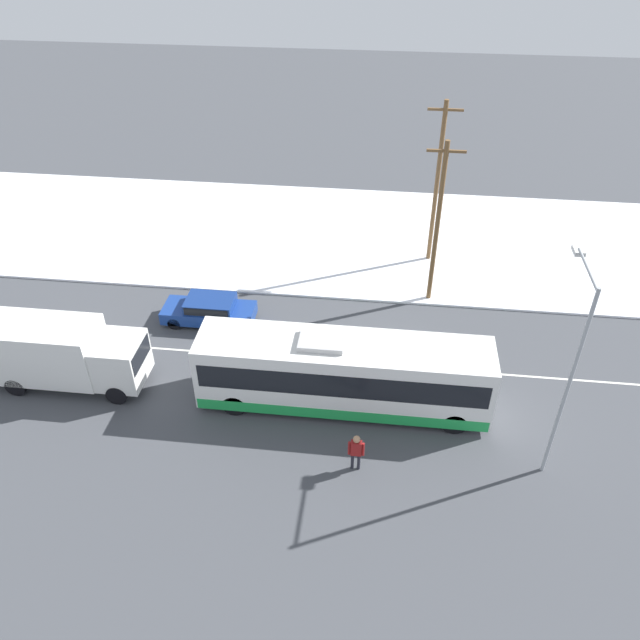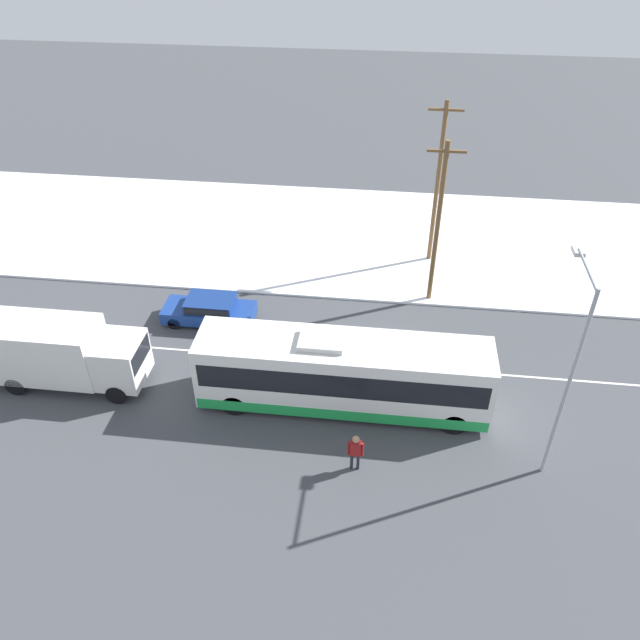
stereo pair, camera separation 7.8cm
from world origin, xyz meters
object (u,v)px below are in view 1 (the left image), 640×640
box_truck (59,352)px  utility_pole_roadside (438,223)px  utility_pole_snowlot (437,183)px  sedan_car (210,309)px  streetlamp (571,355)px  city_bus (343,373)px  pedestrian_at_stop (356,449)px

box_truck → utility_pole_roadside: (16.08, 8.47, 2.80)m
box_truck → utility_pole_snowlot: utility_pole_snowlot is taller
sedan_car → streetlamp: streetlamp is taller
utility_pole_snowlot → city_bus: bearing=-107.3°
pedestrian_at_stop → utility_pole_roadside: size_ratio=0.20×
streetlamp → utility_pole_snowlot: (-3.98, 14.67, -0.41)m
sedan_car → streetlamp: (14.98, -7.26, 4.45)m
city_bus → utility_pole_snowlot: utility_pole_snowlot is taller
box_truck → utility_pole_snowlot: size_ratio=0.76×
box_truck → utility_pole_roadside: bearing=27.8°
streetlamp → box_truck: bearing=174.1°
box_truck → streetlamp: 20.54m
utility_pole_roadside → city_bus: bearing=-114.5°
utility_pole_roadside → sedan_car: bearing=-163.2°
streetlamp → utility_pole_roadside: (-4.05, 10.56, -0.70)m
box_truck → sedan_car: size_ratio=1.54×
utility_pole_snowlot → box_truck: bearing=-142.1°
city_bus → sedan_car: 8.79m
utility_pole_roadside → streetlamp: bearing=-69.0°
city_bus → streetlamp: streetlamp is taller
pedestrian_at_stop → utility_pole_roadside: utility_pole_roadside is taller
sedan_car → city_bus: bearing=144.3°
sedan_car → utility_pole_snowlot: bearing=-146.0°
box_truck → utility_pole_snowlot: 20.71m
sedan_car → utility_pole_roadside: size_ratio=0.53×
pedestrian_at_stop → utility_pole_snowlot: (3.10, 16.01, 3.73)m
city_bus → utility_pole_snowlot: 13.48m
utility_pole_roadside → box_truck: bearing=-152.2°
pedestrian_at_stop → streetlamp: bearing=10.7°
city_bus → box_truck: bearing=-179.7°
sedan_car → streetlamp: size_ratio=0.55×
city_bus → pedestrian_at_stop: bearing=-77.1°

